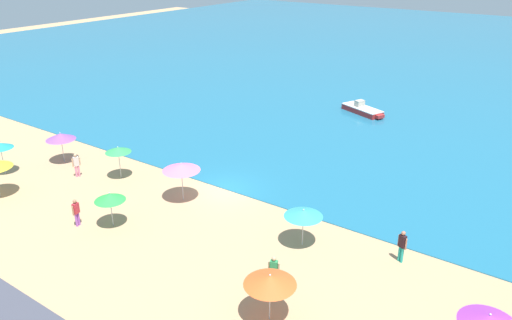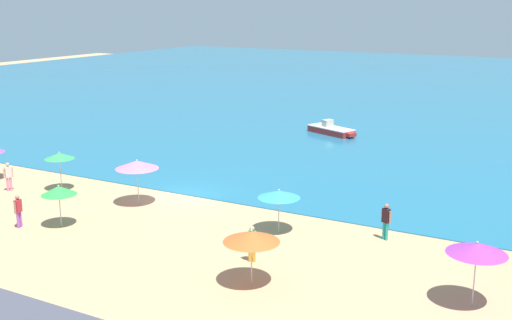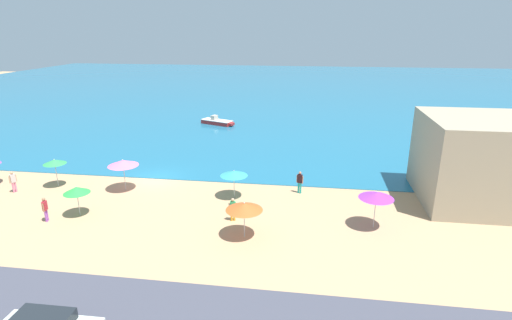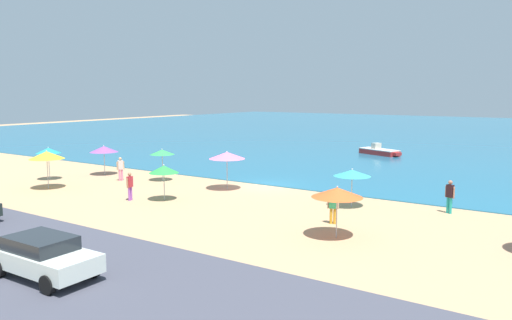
{
  "view_description": "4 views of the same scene",
  "coord_description": "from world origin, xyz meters",
  "px_view_note": "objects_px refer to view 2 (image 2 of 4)",
  "views": [
    {
      "loc": [
        18.78,
        -23.29,
        14.89
      ],
      "look_at": [
        1.33,
        1.61,
        1.93
      ],
      "focal_mm": 35.0,
      "sensor_mm": 36.0,
      "label": 1
    },
    {
      "loc": [
        21.02,
        -29.52,
        11.01
      ],
      "look_at": [
        3.56,
        2.03,
        2.13
      ],
      "focal_mm": 45.0,
      "sensor_mm": 36.0,
      "label": 2
    },
    {
      "loc": [
        13.19,
        -30.57,
        12.33
      ],
      "look_at": [
        8.68,
        1.01,
        1.79
      ],
      "focal_mm": 28.0,
      "sensor_mm": 36.0,
      "label": 3
    },
    {
      "loc": [
        18.38,
        -28.7,
        6.42
      ],
      "look_at": [
        0.36,
        -1.81,
        2.02
      ],
      "focal_mm": 35.0,
      "sensor_mm": 36.0,
      "label": 4
    }
  ],
  "objects_px": {
    "beach_umbrella_2": "(279,194)",
    "bather_3": "(386,219)",
    "beach_umbrella_4": "(59,156)",
    "bather_1": "(8,175)",
    "beach_umbrella_8": "(59,190)",
    "skiff_nearshore": "(331,130)",
    "beach_umbrella_3": "(137,165)",
    "beach_umbrella_5": "(251,236)",
    "bather_2": "(18,209)",
    "bather_0": "(252,242)",
    "beach_umbrella_7": "(477,248)"
  },
  "relations": [
    {
      "from": "beach_umbrella_2",
      "to": "bather_3",
      "type": "height_order",
      "value": "beach_umbrella_2"
    },
    {
      "from": "beach_umbrella_4",
      "to": "bather_1",
      "type": "bearing_deg",
      "value": -148.85
    },
    {
      "from": "beach_umbrella_8",
      "to": "beach_umbrella_2",
      "type": "bearing_deg",
      "value": 24.53
    },
    {
      "from": "beach_umbrella_2",
      "to": "bather_3",
      "type": "bearing_deg",
      "value": 17.22
    },
    {
      "from": "beach_umbrella_8",
      "to": "skiff_nearshore",
      "type": "xyz_separation_m",
      "value": [
        3.04,
        28.18,
        -1.49
      ]
    },
    {
      "from": "beach_umbrella_3",
      "to": "beach_umbrella_4",
      "type": "xyz_separation_m",
      "value": [
        -5.84,
        -0.06,
        -0.17
      ]
    },
    {
      "from": "beach_umbrella_2",
      "to": "beach_umbrella_5",
      "type": "relative_size",
      "value": 0.94
    },
    {
      "from": "bather_1",
      "to": "beach_umbrella_8",
      "type": "bearing_deg",
      "value": -22.76
    },
    {
      "from": "beach_umbrella_5",
      "to": "beach_umbrella_8",
      "type": "distance_m",
      "value": 11.9
    },
    {
      "from": "beach_umbrella_4",
      "to": "bather_3",
      "type": "bearing_deg",
      "value": 4.05
    },
    {
      "from": "beach_umbrella_3",
      "to": "beach_umbrella_5",
      "type": "relative_size",
      "value": 1.11
    },
    {
      "from": "beach_umbrella_2",
      "to": "bather_1",
      "type": "height_order",
      "value": "beach_umbrella_2"
    },
    {
      "from": "beach_umbrella_3",
      "to": "bather_2",
      "type": "xyz_separation_m",
      "value": [
        -2.8,
        -5.91,
        -1.34
      ]
    },
    {
      "from": "beach_umbrella_4",
      "to": "beach_umbrella_5",
      "type": "height_order",
      "value": "beach_umbrella_4"
    },
    {
      "from": "beach_umbrella_8",
      "to": "bather_1",
      "type": "relative_size",
      "value": 1.25
    },
    {
      "from": "beach_umbrella_5",
      "to": "bather_2",
      "type": "relative_size",
      "value": 1.38
    },
    {
      "from": "skiff_nearshore",
      "to": "beach_umbrella_5",
      "type": "bearing_deg",
      "value": -73.45
    },
    {
      "from": "beach_umbrella_4",
      "to": "skiff_nearshore",
      "type": "bearing_deg",
      "value": 71.7
    },
    {
      "from": "bather_1",
      "to": "bather_2",
      "type": "distance_m",
      "value": 7.1
    },
    {
      "from": "beach_umbrella_4",
      "to": "beach_umbrella_8",
      "type": "relative_size",
      "value": 1.09
    },
    {
      "from": "beach_umbrella_4",
      "to": "bather_3",
      "type": "relative_size",
      "value": 1.32
    },
    {
      "from": "beach_umbrella_4",
      "to": "beach_umbrella_2",
      "type": "bearing_deg",
      "value": -0.51
    },
    {
      "from": "bather_2",
      "to": "beach_umbrella_3",
      "type": "bearing_deg",
      "value": 64.64
    },
    {
      "from": "beach_umbrella_4",
      "to": "bather_2",
      "type": "height_order",
      "value": "beach_umbrella_4"
    },
    {
      "from": "bather_2",
      "to": "skiff_nearshore",
      "type": "distance_m",
      "value": 29.72
    },
    {
      "from": "bather_0",
      "to": "skiff_nearshore",
      "type": "distance_m",
      "value": 28.55
    },
    {
      "from": "bather_3",
      "to": "beach_umbrella_7",
      "type": "bearing_deg",
      "value": -45.4
    },
    {
      "from": "bather_0",
      "to": "bather_3",
      "type": "relative_size",
      "value": 0.91
    },
    {
      "from": "beach_umbrella_3",
      "to": "bather_1",
      "type": "distance_m",
      "value": 8.75
    },
    {
      "from": "beach_umbrella_8",
      "to": "bather_3",
      "type": "bearing_deg",
      "value": 22.2
    },
    {
      "from": "beach_umbrella_2",
      "to": "bather_2",
      "type": "height_order",
      "value": "beach_umbrella_2"
    },
    {
      "from": "bather_1",
      "to": "beach_umbrella_2",
      "type": "bearing_deg",
      "value": 4.84
    },
    {
      "from": "beach_umbrella_5",
      "to": "bather_1",
      "type": "relative_size",
      "value": 1.35
    },
    {
      "from": "beach_umbrella_3",
      "to": "beach_umbrella_4",
      "type": "relative_size",
      "value": 1.09
    },
    {
      "from": "beach_umbrella_2",
      "to": "bather_2",
      "type": "distance_m",
      "value": 13.06
    },
    {
      "from": "beach_umbrella_5",
      "to": "beach_umbrella_7",
      "type": "distance_m",
      "value": 8.46
    },
    {
      "from": "bather_2",
      "to": "beach_umbrella_2",
      "type": "bearing_deg",
      "value": 26.04
    },
    {
      "from": "bather_1",
      "to": "beach_umbrella_3",
      "type": "bearing_deg",
      "value": 11.06
    },
    {
      "from": "beach_umbrella_7",
      "to": "skiff_nearshore",
      "type": "relative_size",
      "value": 0.53
    },
    {
      "from": "beach_umbrella_3",
      "to": "bather_0",
      "type": "distance_m",
      "value": 10.5
    },
    {
      "from": "beach_umbrella_3",
      "to": "skiff_nearshore",
      "type": "bearing_deg",
      "value": 85.29
    },
    {
      "from": "beach_umbrella_7",
      "to": "beach_umbrella_8",
      "type": "bearing_deg",
      "value": -177.03
    },
    {
      "from": "bather_2",
      "to": "bather_3",
      "type": "height_order",
      "value": "bather_3"
    },
    {
      "from": "beach_umbrella_5",
      "to": "bather_3",
      "type": "distance_m",
      "value": 8.15
    },
    {
      "from": "beach_umbrella_2",
      "to": "bather_0",
      "type": "distance_m",
      "value": 4.07
    },
    {
      "from": "bather_2",
      "to": "beach_umbrella_7",
      "type": "bearing_deg",
      "value": 5.77
    },
    {
      "from": "skiff_nearshore",
      "to": "beach_umbrella_8",
      "type": "bearing_deg",
      "value": -96.15
    },
    {
      "from": "beach_umbrella_2",
      "to": "beach_umbrella_7",
      "type": "relative_size",
      "value": 0.86
    },
    {
      "from": "beach_umbrella_5",
      "to": "bather_1",
      "type": "height_order",
      "value": "beach_umbrella_5"
    },
    {
      "from": "beach_umbrella_5",
      "to": "bather_3",
      "type": "xyz_separation_m",
      "value": [
        3.11,
        7.46,
        -1.04
      ]
    }
  ]
}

